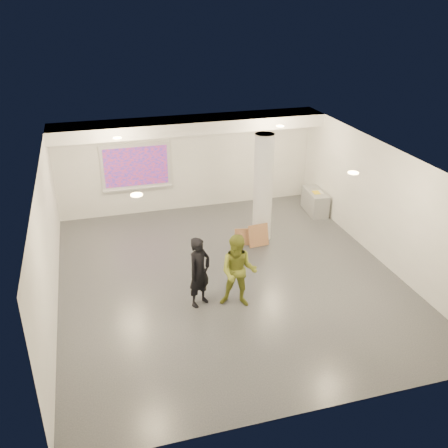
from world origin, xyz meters
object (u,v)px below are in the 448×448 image
object	(u,v)px
man	(238,271)
woman	(199,272)
credenza	(315,202)
column	(263,188)
projection_screen	(136,167)

from	to	relation	value
man	woman	bearing A→B (deg)	-175.12
credenza	man	bearing A→B (deg)	-127.13
man	column	bearing A→B (deg)	84.52
credenza	woman	size ratio (longest dim) A/B	0.74
woman	man	world-z (taller)	man
column	credenza	bearing A→B (deg)	29.17
column	woman	world-z (taller)	column
woman	man	size ratio (longest dim) A/B	0.96
projection_screen	woman	world-z (taller)	projection_screen
credenza	woman	bearing A→B (deg)	-134.39
man	projection_screen	bearing A→B (deg)	127.79
column	credenza	size ratio (longest dim) A/B	2.49
woman	column	bearing A→B (deg)	15.55
column	projection_screen	distance (m)	4.08
man	credenza	bearing A→B (deg)	70.80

